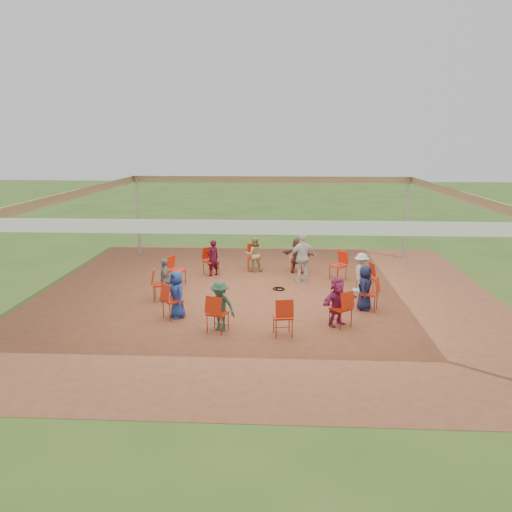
{
  "coord_description": "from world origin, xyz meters",
  "views": [
    {
      "loc": [
        0.44,
        -13.44,
        4.33
      ],
      "look_at": [
        -0.28,
        0.3,
        1.11
      ],
      "focal_mm": 35.0,
      "sensor_mm": 36.0,
      "label": 1
    }
  ],
  "objects_px": {
    "chair_1": "(365,278)",
    "person_seated_4": "(213,258)",
    "chair_6": "(177,271)",
    "laptop": "(358,288)",
    "standing_person": "(303,258)",
    "chair_2": "(338,266)",
    "person_seated_7": "(220,306)",
    "chair_5": "(211,262)",
    "chair_11": "(341,309)",
    "person_seated_6": "(177,294)",
    "person_seated_3": "(254,254)",
    "person_seated_5": "(165,279)",
    "cable_coil": "(279,289)",
    "chair_4": "(254,258)",
    "chair_3": "(298,259)",
    "chair_9": "(218,314)",
    "person_seated_8": "(337,301)",
    "person_seated_0": "(365,288)",
    "chair_8": "(173,301)",
    "person_seated_1": "(361,273)",
    "chair_0": "(369,294)",
    "person_seated_2": "(297,256)",
    "chair_10": "(283,317)",
    "chair_7": "(161,285)"
  },
  "relations": [
    {
      "from": "chair_11",
      "to": "person_seated_8",
      "type": "distance_m",
      "value": 0.19
    },
    {
      "from": "person_seated_4",
      "to": "laptop",
      "type": "bearing_deg",
      "value": 104.52
    },
    {
      "from": "person_seated_4",
      "to": "person_seated_7",
      "type": "xyz_separation_m",
      "value": [
        0.81,
        -4.73,
        0.0
      ]
    },
    {
      "from": "standing_person",
      "to": "chair_9",
      "type": "bearing_deg",
      "value": 45.97
    },
    {
      "from": "chair_4",
      "to": "person_seated_6",
      "type": "xyz_separation_m",
      "value": [
        -1.64,
        -4.63,
        0.15
      ]
    },
    {
      "from": "person_seated_7",
      "to": "chair_5",
      "type": "bearing_deg",
      "value": 120.7
    },
    {
      "from": "standing_person",
      "to": "chair_2",
      "type": "bearing_deg",
      "value": 174.71
    },
    {
      "from": "chair_7",
      "to": "chair_11",
      "type": "xyz_separation_m",
      "value": [
        4.7,
        -1.74,
        0.0
      ]
    },
    {
      "from": "person_seated_5",
      "to": "person_seated_0",
      "type": "bearing_deg",
      "value": 75.0
    },
    {
      "from": "chair_8",
      "to": "person_seated_3",
      "type": "height_order",
      "value": "person_seated_3"
    },
    {
      "from": "chair_1",
      "to": "person_seated_4",
      "type": "xyz_separation_m",
      "value": [
        -4.63,
        1.64,
        0.15
      ]
    },
    {
      "from": "person_seated_2",
      "to": "person_seated_7",
      "type": "distance_m",
      "value": 5.55
    },
    {
      "from": "person_seated_1",
      "to": "person_seated_6",
      "type": "distance_m",
      "value": 5.36
    },
    {
      "from": "chair_9",
      "to": "person_seated_1",
      "type": "xyz_separation_m",
      "value": [
        3.74,
        3.18,
        0.15
      ]
    },
    {
      "from": "person_seated_8",
      "to": "chair_1",
      "type": "bearing_deg",
      "value": 27.9
    },
    {
      "from": "chair_4",
      "to": "laptop",
      "type": "height_order",
      "value": "chair_4"
    },
    {
      "from": "chair_11",
      "to": "person_seated_0",
      "type": "distance_m",
      "value": 1.48
    },
    {
      "from": "chair_9",
      "to": "laptop",
      "type": "height_order",
      "value": "chair_9"
    },
    {
      "from": "chair_9",
      "to": "cable_coil",
      "type": "relative_size",
      "value": 2.4
    },
    {
      "from": "person_seated_4",
      "to": "laptop",
      "type": "height_order",
      "value": "person_seated_4"
    },
    {
      "from": "person_seated_6",
      "to": "chair_6",
      "type": "bearing_deg",
      "value": 152.1
    },
    {
      "from": "chair_10",
      "to": "cable_coil",
      "type": "distance_m",
      "value": 3.57
    },
    {
      "from": "person_seated_4",
      "to": "person_seated_8",
      "type": "height_order",
      "value": "same"
    },
    {
      "from": "chair_7",
      "to": "chair_11",
      "type": "relative_size",
      "value": 1.0
    },
    {
      "from": "chair_11",
      "to": "cable_coil",
      "type": "bearing_deg",
      "value": 76.96
    },
    {
      "from": "person_seated_5",
      "to": "cable_coil",
      "type": "xyz_separation_m",
      "value": [
        3.12,
        1.16,
        -0.57
      ]
    },
    {
      "from": "chair_6",
      "to": "laptop",
      "type": "height_order",
      "value": "chair_6"
    },
    {
      "from": "chair_5",
      "to": "person_seated_3",
      "type": "distance_m",
      "value": 1.48
    },
    {
      "from": "chair_8",
      "to": "laptop",
      "type": "xyz_separation_m",
      "value": [
        4.67,
        0.95,
        0.11
      ]
    },
    {
      "from": "chair_4",
      "to": "person_seated_4",
      "type": "bearing_deg",
      "value": 19.52
    },
    {
      "from": "chair_0",
      "to": "person_seated_2",
      "type": "xyz_separation_m",
      "value": [
        -1.75,
        3.6,
        0.15
      ]
    },
    {
      "from": "person_seated_3",
      "to": "cable_coil",
      "type": "relative_size",
      "value": 3.14
    },
    {
      "from": "person_seated_0",
      "to": "cable_coil",
      "type": "bearing_deg",
      "value": 73.64
    },
    {
      "from": "chair_11",
      "to": "person_seated_5",
      "type": "xyz_separation_m",
      "value": [
        -4.58,
        1.76,
        0.15
      ]
    },
    {
      "from": "chair_3",
      "to": "person_seated_2",
      "type": "relative_size",
      "value": 0.76
    },
    {
      "from": "chair_5",
      "to": "chair_11",
      "type": "bearing_deg",
      "value": 90.0
    },
    {
      "from": "chair_11",
      "to": "person_seated_6",
      "type": "bearing_deg",
      "value": 133.79
    },
    {
      "from": "chair_3",
      "to": "person_seated_2",
      "type": "xyz_separation_m",
      "value": [
        -0.04,
        -0.11,
        0.15
      ]
    },
    {
      "from": "chair_3",
      "to": "chair_9",
      "type": "bearing_deg",
      "value": 90.0
    },
    {
      "from": "chair_7",
      "to": "person_seated_5",
      "type": "height_order",
      "value": "person_seated_5"
    },
    {
      "from": "chair_1",
      "to": "cable_coil",
      "type": "xyz_separation_m",
      "value": [
        -2.47,
        0.2,
        -0.43
      ]
    },
    {
      "from": "chair_3",
      "to": "person_seated_0",
      "type": "xyz_separation_m",
      "value": [
        1.6,
        -3.68,
        0.15
      ]
    },
    {
      "from": "chair_10",
      "to": "standing_person",
      "type": "height_order",
      "value": "standing_person"
    },
    {
      "from": "chair_2",
      "to": "person_seated_6",
      "type": "relative_size",
      "value": 0.76
    },
    {
      "from": "person_seated_1",
      "to": "person_seated_8",
      "type": "bearing_deg",
      "value": 150.0
    },
    {
      "from": "person_seated_0",
      "to": "person_seated_7",
      "type": "xyz_separation_m",
      "value": [
        -3.56,
        -1.64,
        0.0
      ]
    },
    {
      "from": "chair_8",
      "to": "person_seated_3",
      "type": "distance_m",
      "value": 4.91
    },
    {
      "from": "chair_4",
      "to": "person_seated_3",
      "type": "height_order",
      "value": "person_seated_3"
    },
    {
      "from": "chair_0",
      "to": "chair_8",
      "type": "distance_m",
      "value": 5.01
    },
    {
      "from": "chair_4",
      "to": "chair_8",
      "type": "height_order",
      "value": "same"
    }
  ]
}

